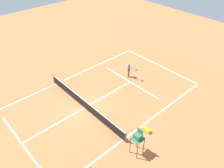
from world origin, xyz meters
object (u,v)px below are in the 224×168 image
equipment_bag (146,130)px  player_serving (129,70)px  tennis_ball (126,86)px  umpire_chair (138,138)px

equipment_bag → player_serving: bearing=-35.4°
tennis_ball → equipment_bag: 6.39m
player_serving → umpire_chair: (-7.37, 6.74, 0.64)m
tennis_ball → equipment_bag: bearing=150.3°
umpire_chair → equipment_bag: 2.75m
umpire_chair → equipment_bag: (0.89, -2.15, -1.46)m
tennis_ball → umpire_chair: 8.50m
player_serving → umpire_chair: umpire_chair is taller
umpire_chair → tennis_ball: bearing=-39.5°
player_serving → umpire_chair: 10.01m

